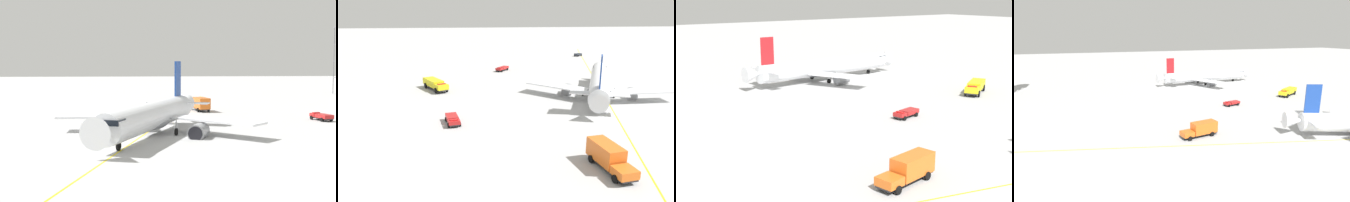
% 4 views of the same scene
% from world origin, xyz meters
% --- Properties ---
extents(ground_plane, '(600.00, 600.00, 0.00)m').
position_xyz_m(ground_plane, '(0.00, 0.00, 0.00)').
color(ground_plane, '#B2B2B2').
extents(airliner_main, '(31.18, 37.02, 11.53)m').
position_xyz_m(airliner_main, '(4.65, 0.68, 2.80)').
color(airliner_main, white).
rests_on(airliner_main, ground_plane).
extents(baggage_truck_truck, '(3.87, 3.59, 1.22)m').
position_xyz_m(baggage_truck_truck, '(-12.51, -64.38, 0.71)').
color(baggage_truck_truck, '#232326').
rests_on(baggage_truck_truck, ground_plane).
extents(catering_truck_truck, '(3.66, 8.40, 3.10)m').
position_xyz_m(catering_truck_truck, '(17.43, 35.43, 1.66)').
color(catering_truck_truck, '#232326').
rests_on(catering_truck_truck, ground_plane).
extents(fire_tender_truck, '(7.05, 9.99, 2.50)m').
position_xyz_m(fire_tender_truck, '(42.76, -9.53, 1.53)').
color(fire_tender_truck, '#232326').
rests_on(fire_tender_truck, ground_plane).
extents(ops_pickup_truck, '(2.98, 5.41, 1.41)m').
position_xyz_m(ops_pickup_truck, '(37.46, 16.26, 0.81)').
color(ops_pickup_truck, '#232326').
rests_on(ops_pickup_truck, ground_plane).
extents(ops_pickup_truck_extra, '(4.81, 5.61, 1.41)m').
position_xyz_m(ops_pickup_truck_extra, '(23.47, -33.45, 0.81)').
color(ops_pickup_truck_extra, '#232326').
rests_on(ops_pickup_truck_extra, ground_plane).
extents(taxiway_centreline, '(45.69, 171.39, 0.01)m').
position_xyz_m(taxiway_centreline, '(2.23, -2.98, 0.00)').
color(taxiway_centreline, yellow).
rests_on(taxiway_centreline, ground_plane).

